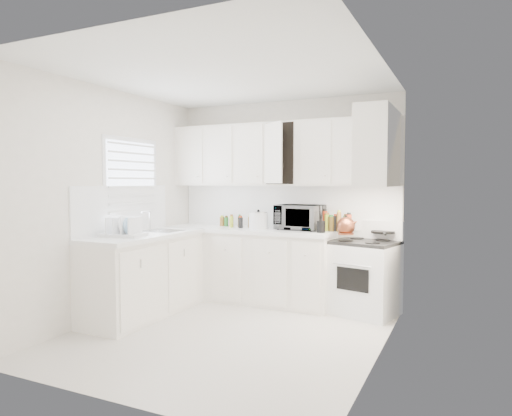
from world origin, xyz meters
The scene contains 39 objects.
floor centered at (0.00, 0.00, 0.00)m, with size 3.20×3.20×0.00m, color silver.
ceiling centered at (0.00, 0.00, 2.60)m, with size 3.20×3.20×0.00m, color white.
wall_back centered at (0.00, 1.60, 1.30)m, with size 3.00×3.00×0.00m, color white.
wall_front centered at (0.00, -1.60, 1.30)m, with size 3.00×3.00×0.00m, color white.
wall_left centered at (-1.50, 0.00, 1.30)m, with size 3.20×3.20×0.00m, color white.
wall_right centered at (1.50, 0.00, 1.30)m, with size 3.20×3.20×0.00m, color white.
window_blinds centered at (-1.48, 0.35, 1.55)m, with size 0.06×0.96×1.06m, color white, non-canonical shape.
lower_cabinets_back centered at (-0.39, 1.30, 0.45)m, with size 2.22×0.60×0.90m, color white, non-canonical shape.
lower_cabinets_left centered at (-1.20, 0.20, 0.45)m, with size 0.60×1.60×0.90m, color white, non-canonical shape.
countertop_back centered at (-0.39, 1.29, 0.93)m, with size 2.24×0.64×0.05m, color white.
countertop_left centered at (-1.19, 0.20, 0.93)m, with size 0.64×1.62×0.05m, color white.
backsplash_back centered at (0.00, 1.59, 1.23)m, with size 2.98×0.02×0.55m, color white.
backsplash_left centered at (-1.49, 0.20, 1.23)m, with size 0.02×1.60×0.55m, color white.
upper_cabinets_back centered at (0.00, 1.44, 1.50)m, with size 3.00×0.33×0.80m, color white, non-canonical shape.
upper_cabinets_right centered at (1.33, 0.82, 1.50)m, with size 0.33×0.90×0.80m, color white, non-canonical shape.
sink centered at (-1.19, 0.55, 1.07)m, with size 0.42×0.38×0.30m, color gray, non-canonical shape.
stove centered at (1.11, 1.31, 0.55)m, with size 0.72×0.59×1.10m, color white, non-canonical shape.
tea_kettle centered at (0.93, 1.15, 1.06)m, with size 0.26×0.22×0.24m, color maroon, non-canonical shape.
frying_pan centered at (1.29, 1.47, 0.97)m, with size 0.27×0.46×0.04m, color black, non-canonical shape.
microwave centered at (0.28, 1.40, 1.14)m, with size 0.56×0.31×0.38m, color gray.
rice_cooker centered at (-0.24, 1.28, 1.07)m, with size 0.24×0.24×0.24m, color white, non-canonical shape.
paper_towel centered at (-0.02, 1.52, 1.08)m, with size 0.12×0.12×0.27m, color white.
utensil_crock centered at (0.63, 1.16, 1.12)m, with size 0.11×0.11×0.33m, color black, non-canonical shape.
dish_rack centered at (-1.24, -0.10, 1.07)m, with size 0.44×0.33×0.24m, color white, non-canonical shape.
spice_left_0 centered at (-0.85, 1.42, 1.02)m, with size 0.06×0.06×0.13m, color olive.
spice_left_1 centered at (-0.78, 1.33, 1.02)m, with size 0.06×0.06×0.13m, color #27762D.
spice_left_2 centered at (-0.70, 1.42, 1.02)m, with size 0.06×0.06×0.13m, color red.
spice_left_3 centered at (-0.62, 1.33, 1.02)m, with size 0.06×0.06×0.13m, color #BDD031.
spice_left_4 centered at (-0.55, 1.42, 1.02)m, with size 0.06×0.06×0.13m, color #4E3C16.
spice_left_5 centered at (-0.47, 1.33, 1.02)m, with size 0.06×0.06×0.13m, color black.
spice_left_6 centered at (-0.40, 1.42, 1.02)m, with size 0.06×0.06×0.13m, color olive.
spice_left_7 centered at (-0.32, 1.33, 1.02)m, with size 0.06×0.06×0.13m, color #27762D.
sauce_right_0 centered at (0.58, 1.46, 1.05)m, with size 0.06×0.06×0.19m, color red.
sauce_right_1 centered at (0.64, 1.40, 1.05)m, with size 0.06×0.06×0.19m, color #BDD031.
sauce_right_2 centered at (0.69, 1.46, 1.05)m, with size 0.06×0.06×0.19m, color #4E3C16.
sauce_right_3 centered at (0.74, 1.40, 1.05)m, with size 0.06×0.06×0.19m, color black.
sauce_right_4 centered at (0.80, 1.46, 1.05)m, with size 0.06×0.06×0.19m, color olive.
sauce_right_5 centered at (0.85, 1.40, 1.05)m, with size 0.06×0.06×0.19m, color #27762D.
sauce_right_6 centered at (0.91, 1.46, 1.05)m, with size 0.06×0.06×0.19m, color red.
Camera 1 is at (2.20, -4.01, 1.54)m, focal length 32.13 mm.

